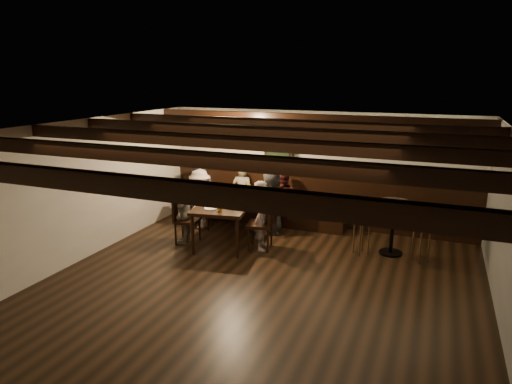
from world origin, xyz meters
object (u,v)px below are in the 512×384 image
at_px(person_bench_centre, 242,194).
at_px(high_top_table, 393,219).
at_px(chair_right_near, 270,219).
at_px(person_right_far, 263,215).
at_px(dining_table, 229,202).
at_px(person_bench_right, 282,199).
at_px(chair_left_far, 187,228).
at_px(bar_stool_left, 361,234).
at_px(person_bench_left, 200,190).
at_px(chair_left_near, 202,215).
at_px(person_left_far, 185,213).
at_px(person_left_near, 200,199).
at_px(chair_right_far, 261,233).
at_px(person_right_near, 272,201).
at_px(bar_stool_right, 421,241).

height_order(person_bench_centre, high_top_table, person_bench_centre).
bearing_deg(chair_right_near, person_right_far, -178.07).
relative_size(dining_table, person_bench_right, 1.86).
distance_m(chair_left_far, person_right_far, 1.51).
bearing_deg(bar_stool_left, chair_right_near, 159.71).
bearing_deg(person_right_far, person_bench_left, 50.71).
distance_m(chair_left_near, person_bench_centre, 1.00).
height_order(dining_table, person_left_far, person_left_far).
xyz_separation_m(chair_right_near, person_bench_centre, (-0.81, 0.47, 0.34)).
bearing_deg(chair_right_near, chair_left_far, 122.01).
distance_m(chair_left_far, chair_right_near, 1.70).
bearing_deg(person_right_far, person_left_near, 59.04).
distance_m(chair_right_near, chair_right_far, 0.90).
bearing_deg(chair_right_near, dining_table, 122.02).
xyz_separation_m(person_left_far, high_top_table, (3.69, 0.89, 0.06)).
distance_m(chair_left_near, person_right_near, 1.52).
bearing_deg(chair_right_far, dining_table, 58.02).
xyz_separation_m(dining_table, person_left_far, (-0.66, -0.57, -0.13)).
relative_size(dining_table, chair_left_far, 2.34).
distance_m(person_bench_left, bar_stool_right, 4.62).
bearing_deg(dining_table, high_top_table, -3.87).
height_order(dining_table, person_right_near, person_right_near).
bearing_deg(bar_stool_left, chair_left_far, -174.72).
height_order(person_bench_left, person_right_far, person_bench_left).
height_order(chair_left_far, person_bench_centre, person_bench_centre).
distance_m(chair_left_near, high_top_table, 3.83).
bearing_deg(person_bench_centre, person_right_near, 141.34).
height_order(dining_table, person_right_far, person_right_far).
bearing_deg(chair_right_near, person_bench_left, 74.47).
relative_size(person_bench_left, person_right_far, 1.09).
height_order(chair_right_near, person_right_far, person_right_far).
distance_m(person_bench_left, person_left_far, 1.36).
height_order(dining_table, person_left_near, person_left_near).
relative_size(chair_left_far, person_bench_centre, 0.76).
bearing_deg(dining_table, person_left_near, 149.04).
xyz_separation_m(person_bench_centre, bar_stool_left, (2.71, -0.93, -0.25)).
bearing_deg(chair_right_near, high_top_table, -105.78).
xyz_separation_m(person_bench_right, person_left_far, (-1.40, -1.61, -0.01)).
distance_m(person_bench_left, person_right_near, 1.71).
bearing_deg(chair_left_near, chair_right_far, 57.98).
bearing_deg(person_right_near, high_top_table, -105.98).
bearing_deg(bar_stool_left, person_left_near, 169.70).
distance_m(person_bench_right, high_top_table, 2.41).
height_order(chair_right_near, person_bench_left, person_bench_left).
height_order(dining_table, chair_left_far, chair_left_far).
relative_size(person_bench_left, person_left_near, 1.12).
relative_size(chair_right_near, person_left_far, 0.79).
distance_m(dining_table, chair_right_near, 0.95).
distance_m(chair_left_far, person_left_near, 0.96).
height_order(chair_left_near, person_left_near, person_left_near).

